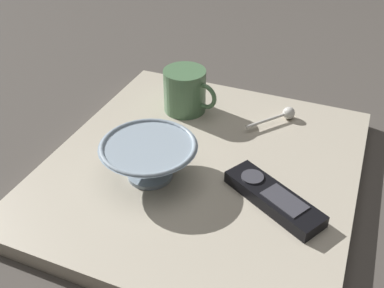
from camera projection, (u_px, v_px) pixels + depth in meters
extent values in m
plane|color=#47423D|center=(202.00, 176.00, 0.82)|extent=(6.00, 6.00, 0.00)
cube|color=#B7AD99|center=(202.00, 169.00, 0.81)|extent=(0.58, 0.54, 0.03)
cylinder|color=#8C9EAD|center=(150.00, 174.00, 0.77)|extent=(0.08, 0.08, 0.01)
cone|color=#8C9EAD|center=(149.00, 159.00, 0.76)|extent=(0.17, 0.17, 0.06)
torus|color=#8C9EAD|center=(148.00, 146.00, 0.74)|extent=(0.16, 0.16, 0.01)
cylinder|color=#4C724C|center=(185.00, 91.00, 0.93)|extent=(0.09, 0.09, 0.09)
torus|color=#4C724C|center=(204.00, 96.00, 0.90)|extent=(0.02, 0.06, 0.06)
cylinder|color=silver|center=(266.00, 120.00, 0.89)|extent=(0.08, 0.07, 0.01)
sphere|color=silver|center=(289.00, 113.00, 0.92)|extent=(0.03, 0.03, 0.03)
cube|color=black|center=(273.00, 198.00, 0.71)|extent=(0.13, 0.18, 0.02)
cylinder|color=#3A3A42|center=(252.00, 177.00, 0.74)|extent=(0.04, 0.04, 0.00)
cube|color=#3A3A42|center=(284.00, 200.00, 0.69)|extent=(0.07, 0.08, 0.00)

